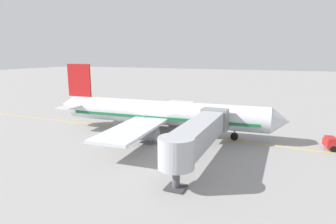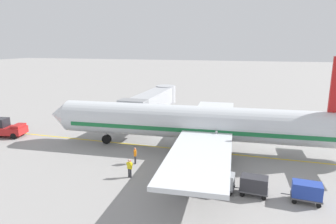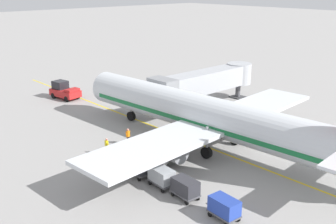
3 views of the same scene
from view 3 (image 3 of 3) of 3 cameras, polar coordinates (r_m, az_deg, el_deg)
name	(u,v)px [view 3 (image 3 of 3)]	position (r m, az deg, el deg)	size (l,w,h in m)	color
ground_plane	(212,149)	(40.48, 6.19, -5.15)	(400.00, 400.00, 0.00)	gray
gate_lead_in_line	(212,149)	(40.48, 6.19, -5.14)	(0.24, 80.00, 0.01)	gold
parked_airliner	(208,116)	(39.94, 5.65, -0.57)	(30.27, 37.34, 10.63)	silver
jet_bridge	(206,81)	(52.70, 5.30, 4.30)	(16.93, 3.50, 4.98)	#A8AAAF
pushback_tractor	(64,91)	(58.88, -14.30, 2.89)	(2.93, 4.72, 2.40)	#B21E1E
baggage_tug_lead	(153,158)	(36.56, -2.17, -6.44)	(1.85, 2.73, 1.62)	silver
baggage_cart_front	(139,165)	(34.65, -4.14, -7.48)	(1.45, 2.94, 1.58)	#4C4C51
baggage_cart_second_in_train	(162,176)	(32.85, -0.91, -8.92)	(1.45, 2.94, 1.58)	#4C4C51
baggage_cart_third_in_train	(185,187)	(31.24, 2.42, -10.45)	(1.45, 2.94, 1.58)	#4C4C51
baggage_cart_tail_end	(224,207)	(29.01, 7.89, -13.02)	(1.45, 2.94, 1.58)	#4C4C51
ground_crew_wing_walker	(128,136)	(41.15, -5.63, -3.31)	(0.72, 0.33, 1.69)	#232328
ground_crew_loader	(107,146)	(38.94, -8.58, -4.69)	(0.32, 0.73, 1.69)	#232328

